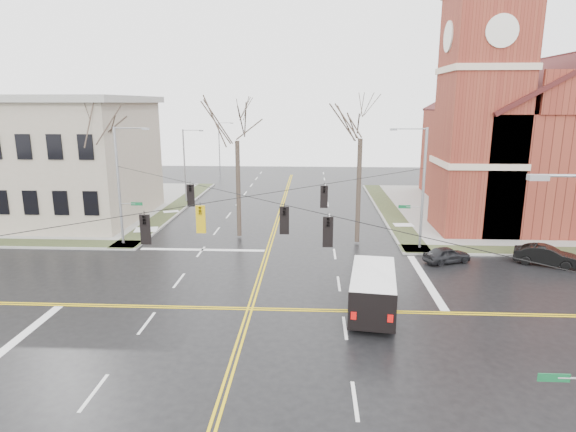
{
  "coord_description": "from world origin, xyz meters",
  "views": [
    {
      "loc": [
        3.33,
        -24.04,
        10.86
      ],
      "look_at": [
        1.76,
        6.0,
        3.78
      ],
      "focal_mm": 30.0,
      "sensor_mm": 36.0,
      "label": 1
    }
  ],
  "objects_px": {
    "cargo_van": "(373,287)",
    "streetlight_north_a": "(186,163)",
    "tree_nw_near": "(237,134)",
    "signal_pole_nw": "(121,183)",
    "streetlight_north_b": "(220,147)",
    "parked_car_b": "(546,256)",
    "parked_car_a": "(447,255)",
    "church": "(533,129)",
    "tree_ne": "(361,131)",
    "signal_pole_ne": "(421,185)",
    "tree_nw_far": "(99,134)"
  },
  "relations": [
    {
      "from": "cargo_van",
      "to": "streetlight_north_a",
      "type": "bearing_deg",
      "value": 129.23
    },
    {
      "from": "streetlight_north_a",
      "to": "tree_nw_near",
      "type": "distance_m",
      "value": 16.47
    },
    {
      "from": "streetlight_north_a",
      "to": "signal_pole_nw",
      "type": "bearing_deg",
      "value": -92.32
    },
    {
      "from": "streetlight_north_b",
      "to": "parked_car_b",
      "type": "relative_size",
      "value": 1.94
    },
    {
      "from": "cargo_van",
      "to": "parked_car_a",
      "type": "distance_m",
      "value": 10.35
    },
    {
      "from": "signal_pole_nw",
      "to": "cargo_van",
      "type": "xyz_separation_m",
      "value": [
        17.9,
        -11.38,
        -3.63
      ]
    },
    {
      "from": "church",
      "to": "cargo_van",
      "type": "height_order",
      "value": "church"
    },
    {
      "from": "tree_nw_near",
      "to": "tree_ne",
      "type": "distance_m",
      "value": 9.67
    },
    {
      "from": "signal_pole_ne",
      "to": "parked_car_a",
      "type": "xyz_separation_m",
      "value": [
        1.38,
        -3.07,
        -4.38
      ]
    },
    {
      "from": "signal_pole_nw",
      "to": "streetlight_north_b",
      "type": "distance_m",
      "value": 36.51
    },
    {
      "from": "signal_pole_nw",
      "to": "streetlight_north_a",
      "type": "distance_m",
      "value": 16.52
    },
    {
      "from": "signal_pole_ne",
      "to": "streetlight_north_a",
      "type": "distance_m",
      "value": 27.48
    },
    {
      "from": "streetlight_north_a",
      "to": "tree_ne",
      "type": "relative_size",
      "value": 0.66
    },
    {
      "from": "cargo_van",
      "to": "parked_car_b",
      "type": "xyz_separation_m",
      "value": [
        12.79,
        8.13,
        -0.64
      ]
    },
    {
      "from": "signal_pole_nw",
      "to": "tree_nw_near",
      "type": "xyz_separation_m",
      "value": [
        8.61,
        2.63,
        3.51
      ]
    },
    {
      "from": "signal_pole_ne",
      "to": "parked_car_b",
      "type": "relative_size",
      "value": 2.19
    },
    {
      "from": "signal_pole_nw",
      "to": "cargo_van",
      "type": "relative_size",
      "value": 1.47
    },
    {
      "from": "tree_nw_near",
      "to": "cargo_van",
      "type": "bearing_deg",
      "value": -56.45
    },
    {
      "from": "parked_car_a",
      "to": "tree_nw_far",
      "type": "height_order",
      "value": "tree_nw_far"
    },
    {
      "from": "parked_car_b",
      "to": "tree_ne",
      "type": "xyz_separation_m",
      "value": [
        -12.5,
        4.62,
        8.1
      ]
    },
    {
      "from": "signal_pole_ne",
      "to": "signal_pole_nw",
      "type": "bearing_deg",
      "value": 180.0
    },
    {
      "from": "parked_car_b",
      "to": "signal_pole_ne",
      "type": "bearing_deg",
      "value": 91.7
    },
    {
      "from": "signal_pole_nw",
      "to": "tree_ne",
      "type": "relative_size",
      "value": 0.74
    },
    {
      "from": "signal_pole_nw",
      "to": "streetlight_north_a",
      "type": "bearing_deg",
      "value": 87.68
    },
    {
      "from": "streetlight_north_a",
      "to": "parked_car_b",
      "type": "bearing_deg",
      "value": -33.34
    },
    {
      "from": "tree_nw_far",
      "to": "tree_nw_near",
      "type": "bearing_deg",
      "value": 3.55
    },
    {
      "from": "tree_nw_far",
      "to": "tree_nw_near",
      "type": "height_order",
      "value": "tree_nw_far"
    },
    {
      "from": "signal_pole_ne",
      "to": "tree_nw_near",
      "type": "relative_size",
      "value": 0.77
    },
    {
      "from": "streetlight_north_b",
      "to": "signal_pole_ne",
      "type": "bearing_deg",
      "value": -58.95
    },
    {
      "from": "parked_car_a",
      "to": "tree_ne",
      "type": "bearing_deg",
      "value": 30.36
    },
    {
      "from": "streetlight_north_a",
      "to": "parked_car_b",
      "type": "xyz_separation_m",
      "value": [
        30.02,
        -19.75,
        -3.79
      ]
    },
    {
      "from": "cargo_van",
      "to": "tree_nw_near",
      "type": "height_order",
      "value": "tree_nw_near"
    },
    {
      "from": "streetlight_north_b",
      "to": "cargo_van",
      "type": "xyz_separation_m",
      "value": [
        17.23,
        -47.88,
        -3.15
      ]
    },
    {
      "from": "signal_pole_nw",
      "to": "cargo_van",
      "type": "bearing_deg",
      "value": -32.44
    },
    {
      "from": "streetlight_north_b",
      "to": "parked_car_a",
      "type": "height_order",
      "value": "streetlight_north_b"
    },
    {
      "from": "streetlight_north_a",
      "to": "cargo_van",
      "type": "bearing_deg",
      "value": -58.28
    },
    {
      "from": "streetlight_north_b",
      "to": "tree_ne",
      "type": "xyz_separation_m",
      "value": [
        17.53,
        -35.13,
        4.31
      ]
    },
    {
      "from": "tree_nw_far",
      "to": "tree_ne",
      "type": "relative_size",
      "value": 0.97
    },
    {
      "from": "parked_car_b",
      "to": "tree_nw_far",
      "type": "bearing_deg",
      "value": 104.73
    },
    {
      "from": "parked_car_b",
      "to": "tree_nw_far",
      "type": "relative_size",
      "value": 0.35
    },
    {
      "from": "church",
      "to": "tree_ne",
      "type": "height_order",
      "value": "church"
    },
    {
      "from": "streetlight_north_b",
      "to": "parked_car_a",
      "type": "xyz_separation_m",
      "value": [
        23.36,
        -39.57,
        -3.9
      ]
    },
    {
      "from": "church",
      "to": "tree_nw_near",
      "type": "xyz_separation_m",
      "value": [
        -27.48,
        -10.65,
        0.02
      ]
    },
    {
      "from": "streetlight_north_a",
      "to": "tree_ne",
      "type": "height_order",
      "value": "tree_ne"
    },
    {
      "from": "streetlight_north_b",
      "to": "cargo_van",
      "type": "height_order",
      "value": "streetlight_north_b"
    },
    {
      "from": "church",
      "to": "cargo_van",
      "type": "distance_m",
      "value": 31.46
    },
    {
      "from": "tree_nw_near",
      "to": "church",
      "type": "bearing_deg",
      "value": 21.19
    },
    {
      "from": "tree_ne",
      "to": "cargo_van",
      "type": "bearing_deg",
      "value": -91.32
    },
    {
      "from": "streetlight_north_a",
      "to": "tree_nw_near",
      "type": "bearing_deg",
      "value": -60.2
    },
    {
      "from": "parked_car_a",
      "to": "tree_nw_far",
      "type": "relative_size",
      "value": 0.29
    }
  ]
}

